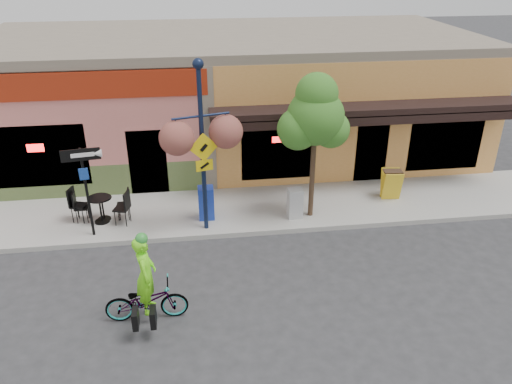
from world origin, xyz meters
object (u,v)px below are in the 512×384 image
lamp_post (202,149)px  street_tree (314,147)px  one_way_sign (87,193)px  cyclist_rider (147,284)px  building (230,93)px  newspaper_box_grey (295,203)px  bicycle (147,301)px  newspaper_box_blue (206,203)px

lamp_post → street_tree: size_ratio=1.11×
lamp_post → one_way_sign: 3.34m
cyclist_rider → one_way_sign: (-1.74, 3.56, 0.53)m
building → newspaper_box_grey: size_ratio=20.18×
bicycle → street_tree: size_ratio=0.42×
building → one_way_sign: (-4.44, -6.56, -0.80)m
one_way_sign → street_tree: bearing=-5.3°
bicycle → lamp_post: 4.34m
newspaper_box_grey → bicycle: bearing=-139.9°
one_way_sign → newspaper_box_blue: bearing=1.4°
newspaper_box_blue → building: bearing=78.4°
bicycle → one_way_sign: 4.06m
building → cyclist_rider: bearing=-104.9°
lamp_post → bicycle: bearing=-126.3°
street_tree → bicycle: bearing=-139.8°
building → newspaper_box_blue: (-1.26, -6.03, -1.60)m
one_way_sign → newspaper_box_grey: one_way_sign is taller
cyclist_rider → lamp_post: 4.13m
lamp_post → newspaper_box_blue: bearing=72.2°
building → street_tree: building is taller
one_way_sign → newspaper_box_grey: size_ratio=2.88×
newspaper_box_blue → newspaper_box_grey: bearing=-5.6°
lamp_post → building: bearing=65.0°
bicycle → newspaper_box_grey: size_ratio=2.00×
one_way_sign → newspaper_box_grey: bearing=-5.5°
street_tree → building: bearing=106.4°
building → street_tree: bearing=-73.6°
cyclist_rider → newspaper_box_blue: 4.35m
bicycle → street_tree: (4.58, 3.87, 1.85)m
bicycle → newspaper_box_grey: (4.09, 3.83, 0.13)m
bicycle → one_way_sign: bearing=25.3°
building → street_tree: (1.84, -6.25, 0.07)m
lamp_post → one_way_sign: lamp_post is taller
bicycle → one_way_sign: size_ratio=0.69×
one_way_sign → cyclist_rider: bearing=-72.1°
cyclist_rider → newspaper_box_grey: cyclist_rider is taller
bicycle → street_tree: 6.28m
cyclist_rider → street_tree: street_tree is taller
one_way_sign → street_tree: street_tree is taller
cyclist_rider → street_tree: 6.12m
building → bicycle: bearing=-105.2°
newspaper_box_blue → street_tree: bearing=-4.0°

